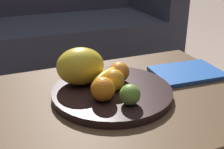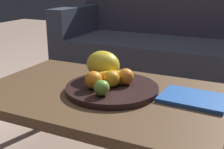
% 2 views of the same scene
% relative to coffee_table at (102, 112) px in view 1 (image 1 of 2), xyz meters
% --- Properties ---
extents(coffee_table, '(1.02, 0.65, 0.38)m').
position_rel_coffee_table_xyz_m(coffee_table, '(0.00, 0.00, 0.00)').
color(coffee_table, brown).
rests_on(coffee_table, ground_plane).
extents(couch, '(1.70, 0.70, 0.90)m').
position_rel_coffee_table_xyz_m(couch, '(0.01, 1.14, -0.04)').
color(couch, '#363948').
rests_on(couch, ground_plane).
extents(fruit_bowl, '(0.39, 0.39, 0.03)m').
position_rel_coffee_table_xyz_m(fruit_bowl, '(0.04, 0.02, 0.05)').
color(fruit_bowl, black).
rests_on(fruit_bowl, coffee_table).
extents(melon_large_front, '(0.17, 0.14, 0.12)m').
position_rel_coffee_table_xyz_m(melon_large_front, '(-0.04, 0.10, 0.13)').
color(melon_large_front, yellow).
rests_on(melon_large_front, fruit_bowl).
extents(orange_front, '(0.07, 0.07, 0.07)m').
position_rel_coffee_table_xyz_m(orange_front, '(0.09, 0.06, 0.10)').
color(orange_front, orange).
rests_on(orange_front, fruit_bowl).
extents(orange_left, '(0.07, 0.07, 0.07)m').
position_rel_coffee_table_xyz_m(orange_left, '(0.04, 0.01, 0.10)').
color(orange_left, orange).
rests_on(orange_left, fruit_bowl).
extents(orange_right, '(0.07, 0.07, 0.07)m').
position_rel_coffee_table_xyz_m(orange_right, '(-0.01, -0.04, 0.10)').
color(orange_right, orange).
rests_on(orange_right, fruit_bowl).
extents(apple_front, '(0.06, 0.06, 0.06)m').
position_rel_coffee_table_xyz_m(apple_front, '(0.05, -0.09, 0.10)').
color(apple_front, '#72A33B').
rests_on(apple_front, fruit_bowl).
extents(banana_bunch, '(0.16, 0.15, 0.06)m').
position_rel_coffee_table_xyz_m(banana_bunch, '(0.03, 0.05, 0.09)').
color(banana_bunch, yellow).
rests_on(banana_bunch, fruit_bowl).
extents(magazine, '(0.26, 0.19, 0.02)m').
position_rel_coffee_table_xyz_m(magazine, '(0.37, 0.07, 0.05)').
color(magazine, blue).
rests_on(magazine, coffee_table).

